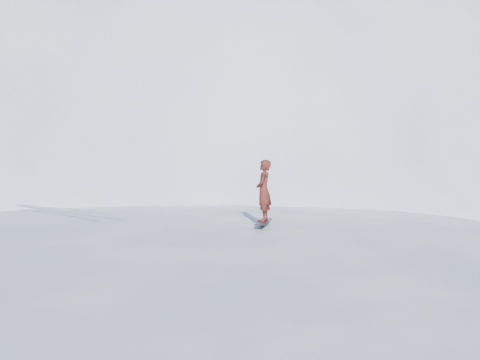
# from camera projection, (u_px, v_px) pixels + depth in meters

# --- Properties ---
(ground) EXTENTS (400.00, 400.00, 0.00)m
(ground) POSITION_uv_depth(u_px,v_px,m) (177.00, 317.00, 13.90)
(ground) COLOR white
(ground) RESTS_ON ground
(near_ridge) EXTENTS (36.00, 28.00, 4.80)m
(near_ridge) POSITION_uv_depth(u_px,v_px,m) (151.00, 288.00, 16.84)
(near_ridge) COLOR white
(near_ridge) RESTS_ON ground
(summit_peak) EXTENTS (60.00, 56.00, 56.00)m
(summit_peak) POSITION_uv_depth(u_px,v_px,m) (224.00, 200.00, 47.91)
(summit_peak) COLOR white
(summit_peak) RESTS_ON ground
(peak_shoulder) EXTENTS (28.00, 24.00, 18.00)m
(peak_shoulder) POSITION_uv_depth(u_px,v_px,m) (138.00, 216.00, 35.63)
(peak_shoulder) COLOR white
(peak_shoulder) RESTS_ON ground
(wind_bumps) EXTENTS (16.00, 14.40, 1.00)m
(wind_bumps) POSITION_uv_depth(u_px,v_px,m) (119.00, 303.00, 15.17)
(wind_bumps) COLOR white
(wind_bumps) RESTS_ON ground
(snowboard) EXTENTS (1.30, 1.10, 0.02)m
(snowboard) POSITION_uv_depth(u_px,v_px,m) (264.00, 222.00, 14.47)
(snowboard) COLOR black
(snowboard) RESTS_ON near_ridge
(snowboarder) EXTENTS (0.72, 0.69, 1.66)m
(snowboarder) POSITION_uv_depth(u_px,v_px,m) (264.00, 191.00, 14.43)
(snowboarder) COLOR maroon
(snowboarder) RESTS_ON snowboard
(board_tracks) EXTENTS (1.98, 5.99, 0.04)m
(board_tracks) POSITION_uv_depth(u_px,v_px,m) (66.00, 211.00, 17.06)
(board_tracks) COLOR silver
(board_tracks) RESTS_ON ground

